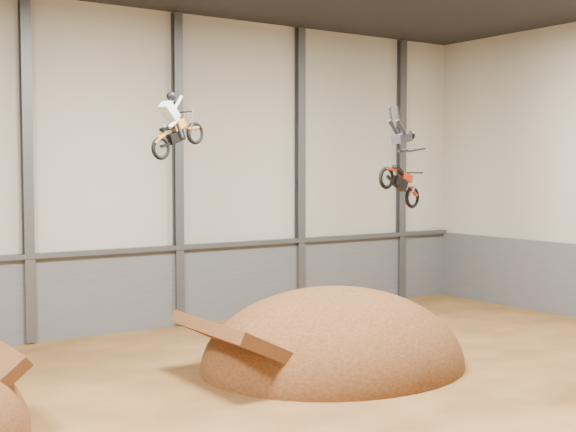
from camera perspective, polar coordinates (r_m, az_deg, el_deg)
The scene contains 11 objects.
floor at distance 22.79m, azimuth 1.67°, elevation -14.63°, with size 40.00×40.00×0.00m, color #523216.
back_wall at distance 34.96m, azimuth -12.89°, elevation 3.18°, with size 40.00×0.10×14.00m, color #BDB9A7.
lower_band_back at distance 35.26m, azimuth -12.72°, elevation -5.38°, with size 39.80×0.18×3.50m, color #56595E.
steel_rail at distance 34.90m, azimuth -12.67°, elevation -2.49°, with size 39.80×0.35×0.20m, color #47494F.
steel_column_2 at distance 33.70m, azimuth -18.06°, elevation 3.10°, with size 0.40×0.36×13.90m, color #47494F.
steel_column_3 at distance 36.12m, azimuth -7.84°, elevation 3.24°, with size 0.40×0.36×13.90m, color #47494F.
steel_column_4 at distance 39.54m, azimuth 0.87°, elevation 3.27°, with size 0.40×0.36×13.90m, color #47494F.
steel_column_5 at distance 43.71m, azimuth 8.05°, elevation 3.23°, with size 0.40×0.36×13.90m, color #47494F.
landing_ramp at distance 29.22m, azimuth 3.28°, elevation -10.60°, with size 9.82×8.69×5.67m, color #3E200F.
fmx_rider_a at distance 25.95m, azimuth -7.64°, elevation 6.87°, with size 2.29×0.87×2.07m, color #CE6516, non-canonical shape.
fmx_rider_b at distance 27.06m, azimuth 7.76°, elevation 4.11°, with size 3.11×0.89×2.66m, color #AE2B0E, non-canonical shape.
Camera 1 is at (-12.71, -17.56, 7.00)m, focal length 50.00 mm.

